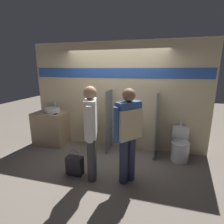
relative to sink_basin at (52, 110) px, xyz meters
name	(u,v)px	position (x,y,z in m)	size (l,w,h in m)	color
ground_plane	(110,156)	(1.73, -0.33, -0.96)	(16.00, 16.00, 0.00)	#70665B
display_wall	(116,96)	(1.73, 0.27, 0.41)	(4.52, 0.07, 2.70)	beige
sink_counter	(51,128)	(-0.05, -0.06, -0.51)	(0.86, 0.59, 0.90)	tan
sink_basin	(52,110)	(0.00, 0.00, 0.00)	(0.41, 0.41, 0.26)	silver
cell_phone	(56,114)	(0.21, -0.18, -0.05)	(0.07, 0.14, 0.01)	#232328
divider_near_counter	(109,121)	(1.62, -0.03, -0.18)	(0.03, 0.54, 1.54)	slate
divider_mid	(156,125)	(2.75, -0.03, -0.18)	(0.03, 0.54, 1.54)	slate
urinal_near_counter	(90,120)	(1.05, 0.09, -0.22)	(0.37, 0.30, 1.11)	silver
urinal_far	(132,123)	(2.18, 0.09, -0.22)	(0.37, 0.30, 1.11)	silver
toilet	(180,147)	(3.32, -0.07, -0.65)	(0.40, 0.56, 0.88)	silver
person_in_vest	(128,130)	(2.30, -1.18, 0.05)	(0.47, 0.49, 1.74)	#282D4C
person_with_lanyard	(91,130)	(1.63, -1.26, 0.02)	(0.32, 0.59, 1.76)	#3D3D42
shopping_bag	(75,165)	(1.26, -1.25, -0.76)	(0.32, 0.18, 0.52)	#232328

